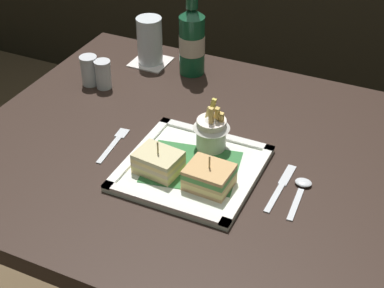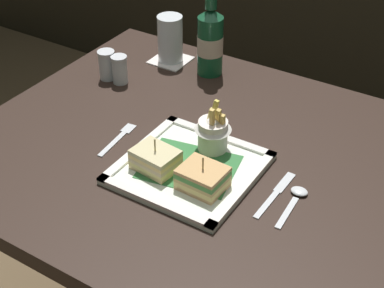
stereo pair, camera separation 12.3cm
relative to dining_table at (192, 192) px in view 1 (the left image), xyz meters
name	(u,v)px [view 1 (the left image)]	position (x,y,z in m)	size (l,w,h in m)	color
dining_table	(192,192)	(0.00, 0.00, 0.00)	(1.00, 0.86, 0.74)	black
square_plate	(192,168)	(0.03, -0.08, 0.14)	(0.28, 0.28, 0.02)	white
sandwich_half_left	(158,162)	(-0.02, -0.12, 0.16)	(0.10, 0.08, 0.08)	#E3C383
sandwich_half_right	(209,177)	(0.09, -0.12, 0.16)	(0.09, 0.08, 0.08)	tan
fries_cup	(211,128)	(0.04, 0.01, 0.19)	(0.08, 0.08, 0.12)	white
beer_bottle	(192,39)	(-0.15, 0.32, 0.23)	(0.07, 0.07, 0.25)	#155330
drink_coaster	(151,62)	(-0.27, 0.32, 0.13)	(0.10, 0.10, 0.00)	silver
water_glass	(150,43)	(-0.27, 0.32, 0.19)	(0.07, 0.07, 0.13)	silver
fork	(114,143)	(-0.17, -0.06, 0.13)	(0.03, 0.14, 0.00)	silver
knife	(281,186)	(0.22, -0.04, 0.13)	(0.02, 0.16, 0.00)	silver
spoon	(301,188)	(0.26, -0.04, 0.13)	(0.04, 0.13, 0.01)	silver
salt_shaker	(90,72)	(-0.36, 0.15, 0.16)	(0.05, 0.05, 0.08)	silver
pepper_shaker	(103,76)	(-0.32, 0.15, 0.16)	(0.04, 0.04, 0.08)	silver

